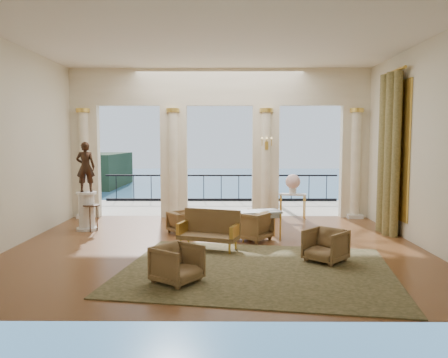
{
  "coord_description": "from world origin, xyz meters",
  "views": [
    {
      "loc": [
        0.22,
        -9.49,
        2.35
      ],
      "look_at": [
        0.15,
        0.6,
        1.46
      ],
      "focal_mm": 35.0,
      "sensor_mm": 36.0,
      "label": 1
    }
  ],
  "objects_px": {
    "armchair_d": "(182,221)",
    "statue": "(85,167)",
    "armchair_a": "(177,262)",
    "armchair_b": "(326,244)",
    "settee": "(210,230)",
    "side_table": "(92,209)",
    "armchair_c": "(252,224)",
    "game_table": "(259,214)",
    "console_table": "(293,198)",
    "pedestal": "(87,212)"
  },
  "relations": [
    {
      "from": "pedestal",
      "to": "console_table",
      "type": "xyz_separation_m",
      "value": [
        5.66,
        1.73,
        0.14
      ]
    },
    {
      "from": "console_table",
      "to": "side_table",
      "type": "distance_m",
      "value": 5.8
    },
    {
      "from": "settee",
      "to": "side_table",
      "type": "height_order",
      "value": "settee"
    },
    {
      "from": "game_table",
      "to": "console_table",
      "type": "xyz_separation_m",
      "value": [
        1.21,
        2.73,
        0.02
      ]
    },
    {
      "from": "armchair_c",
      "to": "armchair_d",
      "type": "distance_m",
      "value": 1.92
    },
    {
      "from": "armchair_a",
      "to": "settee",
      "type": "distance_m",
      "value": 2.31
    },
    {
      "from": "pedestal",
      "to": "side_table",
      "type": "xyz_separation_m",
      "value": [
        0.17,
        -0.13,
        0.11
      ]
    },
    {
      "from": "armchair_a",
      "to": "side_table",
      "type": "bearing_deg",
      "value": 69.42
    },
    {
      "from": "armchair_a",
      "to": "armchair_c",
      "type": "distance_m",
      "value": 3.42
    },
    {
      "from": "armchair_d",
      "to": "game_table",
      "type": "distance_m",
      "value": 2.05
    },
    {
      "from": "statue",
      "to": "console_table",
      "type": "height_order",
      "value": "statue"
    },
    {
      "from": "settee",
      "to": "console_table",
      "type": "bearing_deg",
      "value": 76.44
    },
    {
      "from": "armchair_d",
      "to": "settee",
      "type": "height_order",
      "value": "settee"
    },
    {
      "from": "armchair_c",
      "to": "pedestal",
      "type": "distance_m",
      "value": 4.43
    },
    {
      "from": "armchair_c",
      "to": "armchair_d",
      "type": "xyz_separation_m",
      "value": [
        -1.74,
        0.81,
        -0.08
      ]
    },
    {
      "from": "armchair_b",
      "to": "side_table",
      "type": "bearing_deg",
      "value": -164.6
    },
    {
      "from": "console_table",
      "to": "side_table",
      "type": "height_order",
      "value": "console_table"
    },
    {
      "from": "console_table",
      "to": "side_table",
      "type": "xyz_separation_m",
      "value": [
        -5.49,
        -1.87,
        -0.04
      ]
    },
    {
      "from": "armchair_c",
      "to": "console_table",
      "type": "distance_m",
      "value": 3.19
    },
    {
      "from": "armchair_c",
      "to": "game_table",
      "type": "height_order",
      "value": "armchair_c"
    },
    {
      "from": "armchair_a",
      "to": "armchair_d",
      "type": "distance_m",
      "value": 3.93
    },
    {
      "from": "armchair_c",
      "to": "armchair_d",
      "type": "height_order",
      "value": "armchair_c"
    },
    {
      "from": "armchair_a",
      "to": "armchair_b",
      "type": "distance_m",
      "value": 3.01
    },
    {
      "from": "statue",
      "to": "settee",
      "type": "bearing_deg",
      "value": 143.67
    },
    {
      "from": "settee",
      "to": "pedestal",
      "type": "bearing_deg",
      "value": 167.7
    },
    {
      "from": "armchair_c",
      "to": "settee",
      "type": "height_order",
      "value": "settee"
    },
    {
      "from": "settee",
      "to": "game_table",
      "type": "xyz_separation_m",
      "value": [
        1.14,
        0.99,
        0.19
      ]
    },
    {
      "from": "settee",
      "to": "pedestal",
      "type": "distance_m",
      "value": 3.86
    },
    {
      "from": "armchair_a",
      "to": "armchair_b",
      "type": "bearing_deg",
      "value": -28.77
    },
    {
      "from": "armchair_c",
      "to": "statue",
      "type": "xyz_separation_m",
      "value": [
        -4.28,
        1.14,
        1.28
      ]
    },
    {
      "from": "armchair_a",
      "to": "armchair_c",
      "type": "xyz_separation_m",
      "value": [
        1.42,
        3.11,
        0.04
      ]
    },
    {
      "from": "armchair_d",
      "to": "statue",
      "type": "relative_size",
      "value": 0.47
    },
    {
      "from": "armchair_b",
      "to": "armchair_d",
      "type": "distance_m",
      "value": 4.04
    },
    {
      "from": "game_table",
      "to": "side_table",
      "type": "distance_m",
      "value": 4.37
    },
    {
      "from": "armchair_b",
      "to": "pedestal",
      "type": "height_order",
      "value": "pedestal"
    },
    {
      "from": "settee",
      "to": "game_table",
      "type": "height_order",
      "value": "settee"
    },
    {
      "from": "armchair_c",
      "to": "pedestal",
      "type": "bearing_deg",
      "value": -68.59
    },
    {
      "from": "armchair_c",
      "to": "console_table",
      "type": "relative_size",
      "value": 0.92
    },
    {
      "from": "armchair_b",
      "to": "side_table",
      "type": "relative_size",
      "value": 1.02
    },
    {
      "from": "armchair_a",
      "to": "statue",
      "type": "height_order",
      "value": "statue"
    },
    {
      "from": "armchair_c",
      "to": "game_table",
      "type": "xyz_separation_m",
      "value": [
        0.17,
        0.14,
        0.23
      ]
    },
    {
      "from": "armchair_a",
      "to": "game_table",
      "type": "bearing_deg",
      "value": 10.2
    },
    {
      "from": "armchair_a",
      "to": "game_table",
      "type": "relative_size",
      "value": 0.64
    },
    {
      "from": "armchair_d",
      "to": "pedestal",
      "type": "xyz_separation_m",
      "value": [
        -2.53,
        0.33,
        0.18
      ]
    },
    {
      "from": "armchair_d",
      "to": "settee",
      "type": "bearing_deg",
      "value": 170.39
    },
    {
      "from": "armchair_b",
      "to": "settee",
      "type": "bearing_deg",
      "value": -160.38
    },
    {
      "from": "game_table",
      "to": "console_table",
      "type": "height_order",
      "value": "console_table"
    },
    {
      "from": "armchair_b",
      "to": "statue",
      "type": "xyz_separation_m",
      "value": [
        -5.59,
        2.98,
        1.31
      ]
    },
    {
      "from": "armchair_a",
      "to": "armchair_d",
      "type": "relative_size",
      "value": 1.13
    },
    {
      "from": "armchair_d",
      "to": "settee",
      "type": "relative_size",
      "value": 0.44
    }
  ]
}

